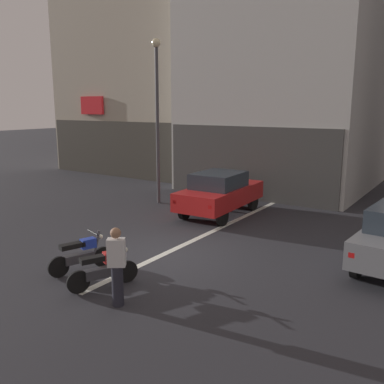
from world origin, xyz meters
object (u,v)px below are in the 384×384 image
car_red_crossing_near (220,192)px  motorcycle_blue_row_leftmost (81,254)px  motorcycle_red_row_left_mid (104,268)px  person_by_motorcycles (117,266)px  car_blue_down_street (321,176)px  street_lamp (157,105)px

car_red_crossing_near → motorcycle_blue_row_leftmost: 6.76m
car_red_crossing_near → motorcycle_red_row_left_mid: bearing=-81.1°
person_by_motorcycles → motorcycle_blue_row_leftmost: bearing=157.8°
motorcycle_red_row_left_mid → car_blue_down_street: bearing=85.8°
street_lamp → person_by_motorcycles: (5.17, -7.85, -3.23)m
motorcycle_red_row_left_mid → person_by_motorcycles: 1.07m
motorcycle_red_row_left_mid → person_by_motorcycles: size_ratio=0.93×
motorcycle_red_row_left_mid → person_by_motorcycles: bearing=-27.9°
car_red_crossing_near → motorcycle_red_row_left_mid: car_red_crossing_near is taller
car_blue_down_street → motorcycle_red_row_left_mid: car_blue_down_street is taller
car_red_crossing_near → motorcycle_blue_row_leftmost: car_red_crossing_near is taller
motorcycle_red_row_left_mid → person_by_motorcycles: (0.88, -0.46, 0.40)m
motorcycle_red_row_left_mid → car_red_crossing_near: bearing=98.9°
motorcycle_blue_row_leftmost → person_by_motorcycles: bearing=-22.2°
street_lamp → car_blue_down_street: bearing=45.8°
motorcycle_blue_row_leftmost → street_lamp: bearing=114.1°
street_lamp → motorcycle_red_row_left_mid: 9.28m
car_red_crossing_near → person_by_motorcycles: bearing=-75.3°
car_blue_down_street → motorcycle_blue_row_leftmost: size_ratio=2.64×
car_blue_down_street → street_lamp: size_ratio=0.63×
car_red_crossing_near → street_lamp: street_lamp is taller
car_red_crossing_near → street_lamp: bearing=174.8°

